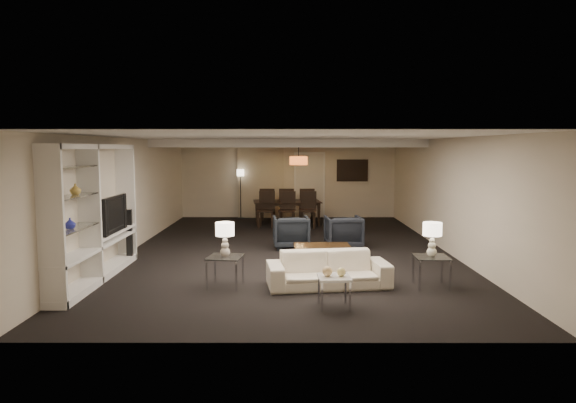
# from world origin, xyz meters

# --- Properties ---
(floor) EXTENTS (11.00, 11.00, 0.00)m
(floor) POSITION_xyz_m (0.00, 0.00, 0.00)
(floor) COLOR black
(floor) RESTS_ON ground
(ceiling) EXTENTS (7.00, 11.00, 0.02)m
(ceiling) POSITION_xyz_m (0.00, 0.00, 2.50)
(ceiling) COLOR silver
(ceiling) RESTS_ON ground
(wall_back) EXTENTS (7.00, 0.02, 2.50)m
(wall_back) POSITION_xyz_m (0.00, 5.50, 1.25)
(wall_back) COLOR beige
(wall_back) RESTS_ON ground
(wall_front) EXTENTS (7.00, 0.02, 2.50)m
(wall_front) POSITION_xyz_m (0.00, -5.50, 1.25)
(wall_front) COLOR beige
(wall_front) RESTS_ON ground
(wall_left) EXTENTS (0.02, 11.00, 2.50)m
(wall_left) POSITION_xyz_m (-3.50, 0.00, 1.25)
(wall_left) COLOR beige
(wall_left) RESTS_ON ground
(wall_right) EXTENTS (0.02, 11.00, 2.50)m
(wall_right) POSITION_xyz_m (3.50, 0.00, 1.25)
(wall_right) COLOR beige
(wall_right) RESTS_ON ground
(ceiling_soffit) EXTENTS (7.00, 4.00, 0.20)m
(ceiling_soffit) POSITION_xyz_m (0.00, 3.50, 2.40)
(ceiling_soffit) COLOR silver
(ceiling_soffit) RESTS_ON ceiling
(curtains) EXTENTS (1.50, 0.12, 2.40)m
(curtains) POSITION_xyz_m (-0.90, 5.42, 1.20)
(curtains) COLOR beige
(curtains) RESTS_ON wall_back
(door) EXTENTS (0.90, 0.05, 2.10)m
(door) POSITION_xyz_m (0.70, 5.47, 1.05)
(door) COLOR silver
(door) RESTS_ON wall_back
(painting) EXTENTS (0.95, 0.04, 0.65)m
(painting) POSITION_xyz_m (2.10, 5.46, 1.55)
(painting) COLOR #142D38
(painting) RESTS_ON wall_back
(media_unit) EXTENTS (0.38, 3.40, 2.35)m
(media_unit) POSITION_xyz_m (-3.31, -2.60, 1.18)
(media_unit) COLOR white
(media_unit) RESTS_ON wall_left
(pendant_light) EXTENTS (0.52, 0.52, 0.24)m
(pendant_light) POSITION_xyz_m (0.30, 3.50, 1.92)
(pendant_light) COLOR #D8591E
(pendant_light) RESTS_ON ceiling_soffit
(sofa) EXTENTS (2.08, 1.03, 0.58)m
(sofa) POSITION_xyz_m (0.67, -3.04, 0.29)
(sofa) COLOR beige
(sofa) RESTS_ON floor
(coffee_table) EXTENTS (1.12, 0.68, 0.39)m
(coffee_table) POSITION_xyz_m (0.67, -1.44, 0.20)
(coffee_table) COLOR black
(coffee_table) RESTS_ON floor
(armchair_left) EXTENTS (0.85, 0.88, 0.74)m
(armchair_left) POSITION_xyz_m (0.07, 0.26, 0.37)
(armchair_left) COLOR black
(armchair_left) RESTS_ON floor
(armchair_right) EXTENTS (0.86, 0.89, 0.74)m
(armchair_right) POSITION_xyz_m (1.27, 0.26, 0.37)
(armchair_right) COLOR black
(armchair_right) RESTS_ON floor
(side_table_left) EXTENTS (0.62, 0.62, 0.51)m
(side_table_left) POSITION_xyz_m (-1.03, -3.04, 0.26)
(side_table_left) COLOR silver
(side_table_left) RESTS_ON floor
(side_table_right) EXTENTS (0.56, 0.56, 0.51)m
(side_table_right) POSITION_xyz_m (2.37, -3.04, 0.26)
(side_table_right) COLOR silver
(side_table_right) RESTS_ON floor
(table_lamp_left) EXTENTS (0.33, 0.33, 0.57)m
(table_lamp_left) POSITION_xyz_m (-1.03, -3.04, 0.79)
(table_lamp_left) COLOR beige
(table_lamp_left) RESTS_ON side_table_left
(table_lamp_right) EXTENTS (0.33, 0.33, 0.57)m
(table_lamp_right) POSITION_xyz_m (2.37, -3.04, 0.79)
(table_lamp_right) COLOR #EBE7C6
(table_lamp_right) RESTS_ON side_table_right
(marble_table) EXTENTS (0.48, 0.48, 0.46)m
(marble_table) POSITION_xyz_m (0.67, -4.14, 0.23)
(marble_table) COLOR white
(marble_table) RESTS_ON floor
(gold_gourd_a) EXTENTS (0.15, 0.15, 0.15)m
(gold_gourd_a) POSITION_xyz_m (0.57, -4.14, 0.53)
(gold_gourd_a) COLOR #E8BE7A
(gold_gourd_a) RESTS_ON marble_table
(gold_gourd_b) EXTENTS (0.13, 0.13, 0.13)m
(gold_gourd_b) POSITION_xyz_m (0.77, -4.14, 0.52)
(gold_gourd_b) COLOR #F2DD80
(gold_gourd_b) RESTS_ON marble_table
(television) EXTENTS (1.16, 0.15, 0.67)m
(television) POSITION_xyz_m (-3.28, -2.05, 1.08)
(television) COLOR black
(television) RESTS_ON media_unit
(vase_blue) EXTENTS (0.17, 0.17, 0.17)m
(vase_blue) POSITION_xyz_m (-3.31, -3.63, 1.15)
(vase_blue) COLOR #242A9F
(vase_blue) RESTS_ON media_unit
(vase_amber) EXTENTS (0.17, 0.17, 0.18)m
(vase_amber) POSITION_xyz_m (-3.31, -3.39, 1.65)
(vase_amber) COLOR gold
(vase_amber) RESTS_ON media_unit
(floor_speaker) EXTENTS (0.13, 0.13, 1.06)m
(floor_speaker) POSITION_xyz_m (-3.20, -1.13, 0.53)
(floor_speaker) COLOR black
(floor_speaker) RESTS_ON floor
(dining_table) EXTENTS (2.09, 1.30, 0.70)m
(dining_table) POSITION_xyz_m (-0.03, 3.91, 0.35)
(dining_table) COLOR black
(dining_table) RESTS_ON floor
(chair_nl) EXTENTS (0.52, 0.52, 1.04)m
(chair_nl) POSITION_xyz_m (-0.63, 3.26, 0.52)
(chair_nl) COLOR black
(chair_nl) RESTS_ON floor
(chair_nm) EXTENTS (0.53, 0.53, 1.04)m
(chair_nm) POSITION_xyz_m (-0.03, 3.26, 0.52)
(chair_nm) COLOR black
(chair_nm) RESTS_ON floor
(chair_nr) EXTENTS (0.54, 0.54, 1.04)m
(chair_nr) POSITION_xyz_m (0.57, 3.26, 0.52)
(chair_nr) COLOR black
(chair_nr) RESTS_ON floor
(chair_fl) EXTENTS (0.52, 0.52, 1.04)m
(chair_fl) POSITION_xyz_m (-0.63, 4.56, 0.52)
(chair_fl) COLOR black
(chair_fl) RESTS_ON floor
(chair_fm) EXTENTS (0.52, 0.52, 1.04)m
(chair_fm) POSITION_xyz_m (-0.03, 4.56, 0.52)
(chair_fm) COLOR black
(chair_fm) RESTS_ON floor
(chair_fr) EXTENTS (0.52, 0.52, 1.04)m
(chair_fr) POSITION_xyz_m (0.57, 4.56, 0.52)
(chair_fr) COLOR black
(chair_fr) RESTS_ON floor
(floor_lamp) EXTENTS (0.31, 0.31, 1.59)m
(floor_lamp) POSITION_xyz_m (-1.54, 5.20, 0.80)
(floor_lamp) COLOR black
(floor_lamp) RESTS_ON floor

